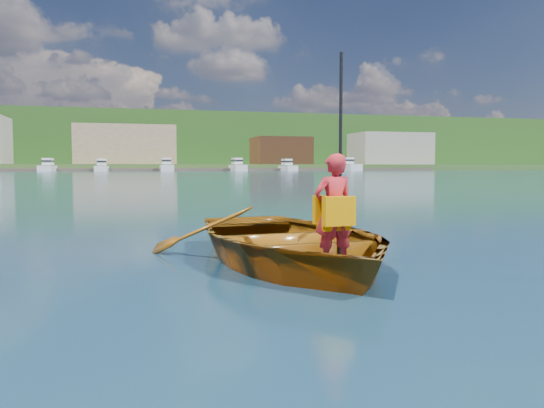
{
  "coord_description": "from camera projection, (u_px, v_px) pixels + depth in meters",
  "views": [
    {
      "loc": [
        -1.46,
        -6.98,
        1.15
      ],
      "look_at": [
        0.07,
        -0.94,
        0.71
      ],
      "focal_mm": 35.0,
      "sensor_mm": 36.0,
      "label": 1
    }
  ],
  "objects": [
    {
      "name": "dock",
      "position": [
        178.0,
        170.0,
        152.66
      ],
      "size": [
        160.04,
        6.58,
        0.8
      ],
      "color": "#50423A",
      "rests_on": "ground"
    },
    {
      "name": "child_paddler",
      "position": [
        334.0,
        210.0,
        5.5
      ],
      "size": [
        0.46,
        0.37,
        2.26
      ],
      "color": "red",
      "rests_on": "ground"
    },
    {
      "name": "hillside_trees",
      "position": [
        133.0,
        129.0,
        235.18
      ],
      "size": [
        300.81,
        88.47,
        26.8
      ],
      "color": "#382314",
      "rests_on": "ground"
    },
    {
      "name": "ground",
      "position": [
        250.0,
        252.0,
        7.19
      ],
      "size": [
        600.0,
        600.0,
        0.0
      ],
      "color": "#0D1F43",
      "rests_on": "ground"
    },
    {
      "name": "waterfront_buildings",
      "position": [
        117.0,
        146.0,
        164.34
      ],
      "size": [
        202.0,
        16.0,
        14.0
      ],
      "color": "brown",
      "rests_on": "ground"
    },
    {
      "name": "rowboat",
      "position": [
        288.0,
        240.0,
        6.32
      ],
      "size": [
        3.32,
        4.37,
        0.85
      ],
      "color": "maroon",
      "rests_on": "ground"
    },
    {
      "name": "shoreline",
      "position": [
        141.0,
        146.0,
        235.31
      ],
      "size": [
        400.0,
        140.0,
        22.0
      ],
      "color": "#2C4F1E",
      "rests_on": "ground"
    },
    {
      "name": "marina_yachts",
      "position": [
        112.0,
        166.0,
        143.71
      ],
      "size": [
        143.91,
        13.35,
        4.38
      ],
      "color": "white",
      "rests_on": "ground"
    }
  ]
}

